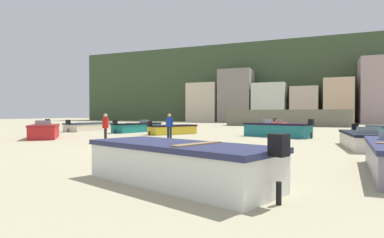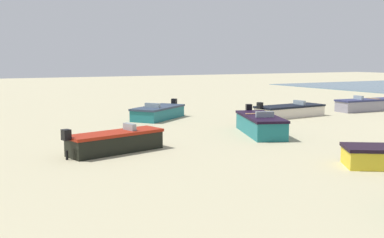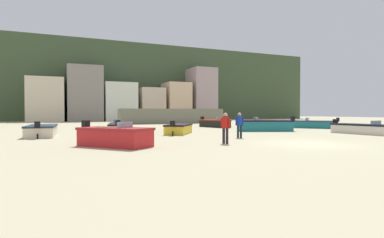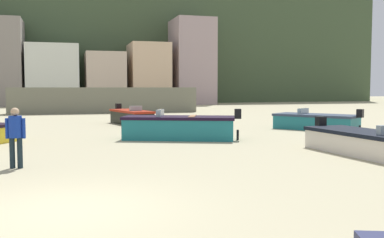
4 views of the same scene
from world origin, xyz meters
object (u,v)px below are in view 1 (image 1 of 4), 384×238
(boat_white_2, at_px, (179,163))
(boat_red_5, at_px, (44,131))
(boat_cream_4, at_px, (88,127))
(beach_walker_distant, at_px, (169,125))
(boat_black_0, at_px, (278,126))
(boat_cream_1, at_px, (365,140))
(boat_teal_7, at_px, (277,130))
(boat_yellow_8, at_px, (172,129))
(beach_walker_foreground, at_px, (105,126))
(boat_teal_6, at_px, (137,127))

(boat_white_2, xyz_separation_m, boat_red_5, (-13.72, 9.09, -0.01))
(boat_cream_4, bearing_deg, boat_red_5, -64.41)
(boat_white_2, distance_m, beach_walker_distant, 12.35)
(boat_black_0, bearing_deg, beach_walker_distant, 55.55)
(boat_cream_4, relative_size, boat_red_5, 1.33)
(boat_cream_1, relative_size, boat_teal_7, 1.07)
(boat_cream_1, xyz_separation_m, boat_red_5, (-18.67, -1.22, 0.09))
(boat_white_2, bearing_deg, boat_yellow_8, 46.37)
(boat_yellow_8, bearing_deg, boat_cream_4, -156.27)
(boat_white_2, bearing_deg, boat_teal_7, 19.74)
(boat_black_0, relative_size, boat_cream_1, 0.84)
(boat_white_2, relative_size, beach_walker_distant, 3.14)
(boat_cream_4, bearing_deg, boat_yellow_8, -6.28)
(beach_walker_foreground, bearing_deg, beach_walker_distant, -74.98)
(boat_red_5, bearing_deg, boat_cream_1, 143.71)
(boat_red_5, xyz_separation_m, boat_teal_7, (13.93, 7.09, 0.02))
(boat_black_0, height_order, boat_red_5, boat_red_5)
(boat_white_2, bearing_deg, boat_black_0, 22.08)
(boat_cream_4, relative_size, beach_walker_foreground, 3.09)
(boat_teal_6, distance_m, beach_walker_distant, 9.39)
(beach_walker_distant, bearing_deg, boat_yellow_8, 126.78)
(boat_cream_4, bearing_deg, boat_white_2, -42.66)
(boat_black_0, xyz_separation_m, boat_cream_1, (5.63, -13.70, -0.04))
(boat_cream_4, xyz_separation_m, boat_red_5, (3.57, -8.52, 0.08))
(boat_black_0, bearing_deg, boat_cream_1, 98.57)
(boat_red_5, distance_m, boat_yellow_8, 9.16)
(beach_walker_foreground, bearing_deg, boat_teal_6, -10.52)
(boat_cream_4, bearing_deg, boat_teal_6, 4.98)
(boat_black_0, distance_m, beach_walker_distant, 13.91)
(boat_teal_7, relative_size, beach_walker_distant, 3.01)
(boat_black_0, xyz_separation_m, boat_yellow_8, (-7.14, -7.92, -0.05))
(boat_yellow_8, bearing_deg, boat_teal_7, 33.55)
(boat_white_2, xyz_separation_m, boat_yellow_8, (-7.81, 16.09, -0.10))
(boat_red_5, distance_m, beach_walker_foreground, 5.62)
(boat_cream_4, distance_m, beach_walker_foreground, 13.12)
(boat_yellow_8, distance_m, beach_walker_distant, 5.58)
(boat_black_0, bearing_deg, boat_red_5, 35.07)
(boat_red_5, bearing_deg, boat_black_0, -171.19)
(boat_black_0, xyz_separation_m, boat_white_2, (0.68, -24.01, 0.05))
(boat_cream_1, bearing_deg, boat_cream_4, -22.42)
(boat_cream_1, distance_m, beach_walker_foreground, 13.34)
(boat_teal_6, bearing_deg, boat_cream_4, -167.24)
(boat_white_2, distance_m, boat_red_5, 16.46)
(beach_walker_distant, bearing_deg, boat_black_0, 82.48)
(boat_red_5, height_order, boat_teal_7, boat_teal_7)
(boat_cream_4, height_order, boat_teal_7, boat_teal_7)
(boat_black_0, relative_size, boat_red_5, 1.16)
(boat_black_0, distance_m, boat_teal_7, 7.88)
(beach_walker_distant, bearing_deg, boat_teal_6, 146.66)
(boat_cream_1, relative_size, boat_teal_6, 0.95)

